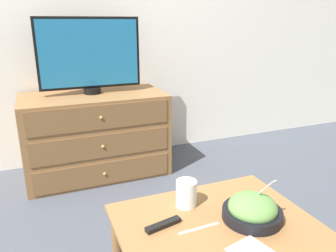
% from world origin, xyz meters
% --- Properties ---
extents(ground_plane, '(12.00, 12.00, 0.00)m').
position_xyz_m(ground_plane, '(0.00, 0.00, 0.00)').
color(ground_plane, '#474C56').
extents(wall_back, '(12.00, 0.05, 2.60)m').
position_xyz_m(wall_back, '(0.00, 0.03, 1.30)').
color(wall_back, white).
rests_on(wall_back, ground_plane).
extents(dresser, '(1.11, 0.60, 0.67)m').
position_xyz_m(dresser, '(0.04, -0.32, 0.33)').
color(dresser, olive).
rests_on(dresser, ground_plane).
extents(tv, '(0.79, 0.13, 0.58)m').
position_xyz_m(tv, '(0.04, -0.28, 0.97)').
color(tv, black).
rests_on(tv, dresser).
extents(coffee_table, '(0.76, 0.61, 0.48)m').
position_xyz_m(coffee_table, '(0.22, -1.96, 0.40)').
color(coffee_table, '#9E6B3D').
rests_on(coffee_table, ground_plane).
extents(takeout_bowl, '(0.23, 0.23, 0.19)m').
position_xyz_m(takeout_bowl, '(0.37, -1.98, 0.52)').
color(takeout_bowl, black).
rests_on(takeout_bowl, coffee_table).
extents(drink_cup, '(0.09, 0.09, 0.11)m').
position_xyz_m(drink_cup, '(0.17, -1.79, 0.53)').
color(drink_cup, white).
rests_on(drink_cup, coffee_table).
extents(napkin, '(0.16, 0.16, 0.00)m').
position_xyz_m(napkin, '(0.25, -2.14, 0.48)').
color(napkin, white).
rests_on(napkin, coffee_table).
extents(knife, '(0.17, 0.02, 0.01)m').
position_xyz_m(knife, '(0.14, -1.96, 0.48)').
color(knife, white).
rests_on(knife, coffee_table).
extents(remote_control, '(0.15, 0.06, 0.02)m').
position_xyz_m(remote_control, '(0.02, -1.90, 0.48)').
color(remote_control, black).
rests_on(remote_control, coffee_table).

